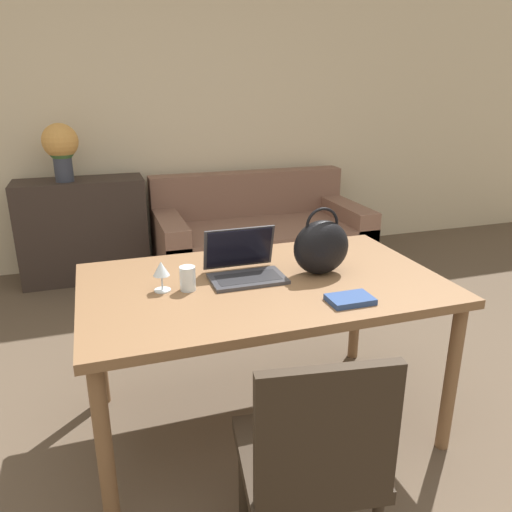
{
  "coord_description": "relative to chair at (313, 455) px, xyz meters",
  "views": [
    {
      "loc": [
        -0.54,
        -1.35,
        1.6
      ],
      "look_at": [
        0.11,
        0.61,
        0.88
      ],
      "focal_mm": 35.0,
      "sensor_mm": 36.0,
      "label": 1
    }
  ],
  "objects": [
    {
      "name": "wall_back",
      "position": [
        -0.03,
        3.43,
        0.86
      ],
      "size": [
        10.0,
        0.06,
        2.7
      ],
      "color": "beige",
      "rests_on": "ground_plane"
    },
    {
      "name": "dining_table",
      "position": [
        0.11,
        0.8,
        0.2
      ],
      "size": [
        1.59,
        0.97,
        0.76
      ],
      "color": "brown",
      "rests_on": "ground_plane"
    },
    {
      "name": "chair",
      "position": [
        0.0,
        0.0,
        0.0
      ],
      "size": [
        0.5,
        0.5,
        0.88
      ],
      "rotation": [
        0.0,
        0.0,
        -0.14
      ],
      "color": "#2D2319",
      "rests_on": "ground_plane"
    },
    {
      "name": "couch",
      "position": [
        0.79,
        2.89,
        -0.21
      ],
      "size": [
        1.81,
        0.96,
        0.82
      ],
      "color": "#7F5B4C",
      "rests_on": "ground_plane"
    },
    {
      "name": "sideboard",
      "position": [
        -0.68,
        3.12,
        -0.06
      ],
      "size": [
        1.03,
        0.4,
        0.85
      ],
      "color": "#332823",
      "rests_on": "ground_plane"
    },
    {
      "name": "laptop",
      "position": [
        0.04,
        0.89,
        0.33
      ],
      "size": [
        0.33,
        0.27,
        0.21
      ],
      "color": "#38383D",
      "rests_on": "dining_table"
    },
    {
      "name": "drinking_glass",
      "position": [
        -0.23,
        0.8,
        0.32
      ],
      "size": [
        0.07,
        0.07,
        0.11
      ],
      "color": "silver",
      "rests_on": "dining_table"
    },
    {
      "name": "wine_glass",
      "position": [
        -0.34,
        0.83,
        0.36
      ],
      "size": [
        0.07,
        0.07,
        0.13
      ],
      "color": "silver",
      "rests_on": "dining_table"
    },
    {
      "name": "handbag",
      "position": [
        0.39,
        0.8,
        0.4
      ],
      "size": [
        0.26,
        0.16,
        0.31
      ],
      "color": "black",
      "rests_on": "dining_table"
    },
    {
      "name": "flower_vase",
      "position": [
        -0.78,
        3.07,
        0.64
      ],
      "size": [
        0.27,
        0.27,
        0.45
      ],
      "color": "#333847",
      "rests_on": "sideboard"
    },
    {
      "name": "book",
      "position": [
        0.37,
        0.47,
        0.28
      ],
      "size": [
        0.18,
        0.12,
        0.02
      ],
      "rotation": [
        0.0,
        0.0,
        0.0
      ],
      "color": "navy",
      "rests_on": "dining_table"
    }
  ]
}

